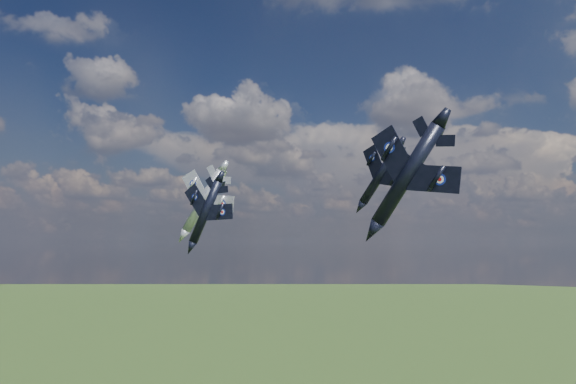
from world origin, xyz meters
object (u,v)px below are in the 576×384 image
at_px(jet_left_silver, 204,201).
at_px(jet_lead_navy, 206,212).
at_px(jet_right_navy, 407,175).
at_px(jet_high_navy, 380,175).

bearing_deg(jet_left_silver, jet_lead_navy, -61.08).
height_order(jet_lead_navy, jet_right_navy, jet_right_navy).
bearing_deg(jet_right_navy, jet_lead_navy, 161.47).
xyz_separation_m(jet_lead_navy, jet_high_navy, (23.79, 15.08, 6.18)).
bearing_deg(jet_high_navy, jet_left_silver, -143.40).
bearing_deg(jet_right_navy, jet_high_navy, 117.82).
bearing_deg(jet_lead_navy, jet_high_navy, 32.57).
bearing_deg(jet_lead_navy, jet_left_silver, 126.77).
distance_m(jet_lead_navy, jet_left_silver, 7.91).
xyz_separation_m(jet_right_navy, jet_left_silver, (-40.38, 23.58, 0.22)).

